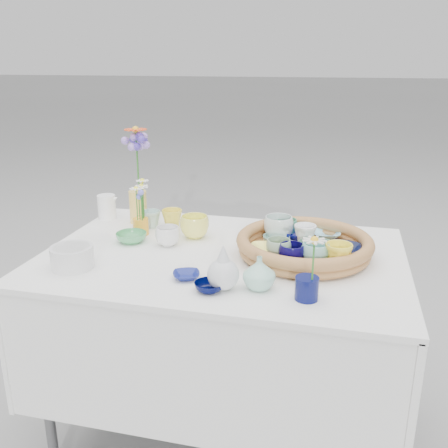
% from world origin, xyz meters
% --- Properties ---
extents(ground, '(80.00, 80.00, 0.00)m').
position_xyz_m(ground, '(0.00, 0.00, 0.00)').
color(ground, gray).
extents(display_table, '(1.26, 0.86, 0.77)m').
position_xyz_m(display_table, '(0.00, 0.00, 0.00)').
color(display_table, white).
rests_on(display_table, ground).
extents(wicker_tray, '(0.47, 0.47, 0.08)m').
position_xyz_m(wicker_tray, '(0.28, 0.05, 0.80)').
color(wicker_tray, brown).
rests_on(wicker_tray, display_table).
extents(tray_ceramic_0, '(0.14, 0.14, 0.03)m').
position_xyz_m(tray_ceramic_0, '(0.25, 0.16, 0.80)').
color(tray_ceramic_0, '#080B5E').
rests_on(tray_ceramic_0, wicker_tray).
extents(tray_ceramic_1, '(0.15, 0.15, 0.03)m').
position_xyz_m(tray_ceramic_1, '(0.41, 0.06, 0.80)').
color(tray_ceramic_1, black).
rests_on(tray_ceramic_1, wicker_tray).
extents(tray_ceramic_2, '(0.09, 0.09, 0.08)m').
position_xyz_m(tray_ceramic_2, '(0.40, -0.07, 0.82)').
color(tray_ceramic_2, yellow).
rests_on(tray_ceramic_2, wicker_tray).
extents(tray_ceramic_3, '(0.16, 0.16, 0.03)m').
position_xyz_m(tray_ceramic_3, '(0.32, 0.07, 0.80)').
color(tray_ceramic_3, '#417256').
rests_on(tray_ceramic_3, wicker_tray).
extents(tray_ceramic_4, '(0.09, 0.09, 0.07)m').
position_xyz_m(tray_ceramic_4, '(0.20, -0.04, 0.82)').
color(tray_ceramic_4, '#8DB091').
rests_on(tray_ceramic_4, wicker_tray).
extents(tray_ceramic_5, '(0.11, 0.11, 0.03)m').
position_xyz_m(tray_ceramic_5, '(0.18, 0.10, 0.80)').
color(tray_ceramic_5, '#89B6A6').
rests_on(tray_ceramic_5, wicker_tray).
extents(tray_ceramic_6, '(0.14, 0.14, 0.09)m').
position_xyz_m(tray_ceramic_6, '(0.17, 0.16, 0.83)').
color(tray_ceramic_6, silver).
rests_on(tray_ceramic_6, wicker_tray).
extents(tray_ceramic_7, '(0.09, 0.09, 0.07)m').
position_xyz_m(tray_ceramic_7, '(0.28, 0.11, 0.82)').
color(tray_ceramic_7, white).
rests_on(tray_ceramic_7, wicker_tray).
extents(tray_ceramic_8, '(0.13, 0.13, 0.03)m').
position_xyz_m(tray_ceramic_8, '(0.35, 0.21, 0.80)').
color(tray_ceramic_8, '#91D5F1').
rests_on(tray_ceramic_8, wicker_tray).
extents(tray_ceramic_9, '(0.10, 0.10, 0.07)m').
position_xyz_m(tray_ceramic_9, '(0.25, -0.07, 0.82)').
color(tray_ceramic_9, '#09043D').
rests_on(tray_ceramic_9, wicker_tray).
extents(tray_ceramic_10, '(0.12, 0.12, 0.03)m').
position_xyz_m(tray_ceramic_10, '(0.16, -0.01, 0.80)').
color(tray_ceramic_10, '#FFF166').
rests_on(tray_ceramic_10, wicker_tray).
extents(tray_ceramic_11, '(0.12, 0.12, 0.07)m').
position_xyz_m(tray_ceramic_11, '(0.33, -0.06, 0.82)').
color(tray_ceramic_11, '#80C1BA').
rests_on(tray_ceramic_11, wicker_tray).
extents(tray_ceramic_12, '(0.08, 0.08, 0.06)m').
position_xyz_m(tray_ceramic_12, '(0.20, 0.21, 0.81)').
color(tray_ceramic_12, '#419C76').
rests_on(tray_ceramic_12, wicker_tray).
extents(loose_ceramic_0, '(0.11, 0.11, 0.08)m').
position_xyz_m(loose_ceramic_0, '(-0.27, 0.23, 0.80)').
color(loose_ceramic_0, yellow).
rests_on(loose_ceramic_0, display_table).
extents(loose_ceramic_1, '(0.11, 0.11, 0.09)m').
position_xyz_m(loose_ceramic_1, '(-0.15, 0.14, 0.81)').
color(loose_ceramic_1, '#FFFB62').
rests_on(loose_ceramic_1, display_table).
extents(loose_ceramic_2, '(0.13, 0.13, 0.04)m').
position_xyz_m(loose_ceramic_2, '(-0.36, 0.04, 0.78)').
color(loose_ceramic_2, '#4CA663').
rests_on(loose_ceramic_2, display_table).
extents(loose_ceramic_3, '(0.11, 0.11, 0.07)m').
position_xyz_m(loose_ceramic_3, '(-0.22, 0.04, 0.80)').
color(loose_ceramic_3, white).
rests_on(loose_ceramic_3, display_table).
extents(loose_ceramic_4, '(0.11, 0.11, 0.02)m').
position_xyz_m(loose_ceramic_4, '(-0.06, -0.23, 0.78)').
color(loose_ceramic_4, navy).
rests_on(loose_ceramic_4, display_table).
extents(loose_ceramic_5, '(0.08, 0.08, 0.07)m').
position_xyz_m(loose_ceramic_5, '(-0.35, 0.22, 0.80)').
color(loose_ceramic_5, '#9FC4BA').
rests_on(loose_ceramic_5, display_table).
extents(loose_ceramic_6, '(0.10, 0.10, 0.03)m').
position_xyz_m(loose_ceramic_6, '(0.03, -0.30, 0.78)').
color(loose_ceramic_6, '#010531').
rests_on(loose_ceramic_6, display_table).
extents(fluted_bowl, '(0.17, 0.17, 0.07)m').
position_xyz_m(fluted_bowl, '(-0.45, -0.23, 0.80)').
color(fluted_bowl, silver).
rests_on(fluted_bowl, display_table).
extents(bud_vase_paleblue, '(0.13, 0.13, 0.15)m').
position_xyz_m(bud_vase_paleblue, '(0.07, -0.27, 0.84)').
color(bud_vase_paleblue, silver).
rests_on(bud_vase_paleblue, display_table).
extents(bud_vase_seafoam, '(0.12, 0.12, 0.10)m').
position_xyz_m(bud_vase_seafoam, '(0.17, -0.25, 0.82)').
color(bud_vase_seafoam, '#95CDB8').
rests_on(bud_vase_seafoam, display_table).
extents(bud_vase_cobalt, '(0.09, 0.09, 0.07)m').
position_xyz_m(bud_vase_cobalt, '(0.32, -0.28, 0.80)').
color(bud_vase_cobalt, '#090E45').
rests_on(bud_vase_cobalt, display_table).
extents(single_daisy, '(0.09, 0.09, 0.14)m').
position_xyz_m(single_daisy, '(0.33, -0.29, 0.89)').
color(single_daisy, white).
rests_on(single_daisy, bud_vase_cobalt).
extents(tall_vase_yellow, '(0.10, 0.10, 0.14)m').
position_xyz_m(tall_vase_yellow, '(-0.43, 0.26, 0.83)').
color(tall_vase_yellow, '#FACC57').
rests_on(tall_vase_yellow, display_table).
extents(gerbera, '(0.13, 0.13, 0.27)m').
position_xyz_m(gerbera, '(-0.42, 0.26, 1.03)').
color(gerbera, '#FF4F1F').
rests_on(gerbera, tall_vase_yellow).
extents(hydrangea, '(0.10, 0.10, 0.28)m').
position_xyz_m(hydrangea, '(-0.42, 0.27, 1.00)').
color(hydrangea, '#4A33AE').
rests_on(hydrangea, tall_vase_yellow).
extents(white_pitcher, '(0.11, 0.08, 0.10)m').
position_xyz_m(white_pitcher, '(-0.58, 0.28, 0.82)').
color(white_pitcher, white).
rests_on(white_pitcher, display_table).
extents(daisy_cup, '(0.08, 0.08, 0.07)m').
position_xyz_m(daisy_cup, '(-0.36, 0.13, 0.80)').
color(daisy_cup, '#F9A325').
rests_on(daisy_cup, display_table).
extents(daisy_posy, '(0.09, 0.09, 0.15)m').
position_xyz_m(daisy_posy, '(-0.36, 0.12, 0.90)').
color(daisy_posy, white).
rests_on(daisy_posy, daisy_cup).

